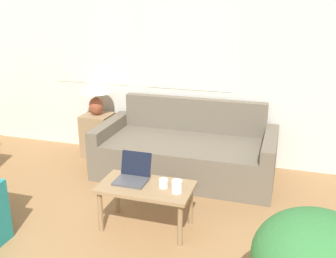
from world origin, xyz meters
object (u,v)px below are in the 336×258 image
(cup_yellow, at_px, (163,183))
(couch, at_px, (186,153))
(table_lamp, at_px, (95,90))
(laptop, at_px, (133,175))
(cup_navy, at_px, (177,187))
(coffee_table, at_px, (146,191))

(cup_yellow, bearing_deg, couch, 95.20)
(table_lamp, distance_m, laptop, 1.76)
(couch, height_order, cup_navy, couch)
(couch, height_order, table_lamp, table_lamp)
(table_lamp, height_order, cup_yellow, table_lamp)
(couch, bearing_deg, coffee_table, -92.25)
(coffee_table, distance_m, laptop, 0.20)
(couch, bearing_deg, laptop, -99.60)
(table_lamp, distance_m, cup_yellow, 2.00)
(laptop, bearing_deg, table_lamp, 127.53)
(cup_yellow, bearing_deg, cup_navy, -21.39)
(couch, bearing_deg, cup_navy, -79.01)
(couch, distance_m, cup_navy, 1.31)
(laptop, relative_size, cup_yellow, 3.41)
(cup_navy, bearing_deg, table_lamp, 135.32)
(table_lamp, bearing_deg, laptop, -52.47)
(laptop, bearing_deg, coffee_table, -25.21)
(cup_navy, bearing_deg, coffee_table, 172.16)
(laptop, xyz_separation_m, cup_navy, (0.44, -0.11, 0.00))
(cup_navy, xyz_separation_m, cup_yellow, (-0.14, 0.05, -0.02))
(cup_navy, distance_m, cup_yellow, 0.15)
(couch, distance_m, laptop, 1.19)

